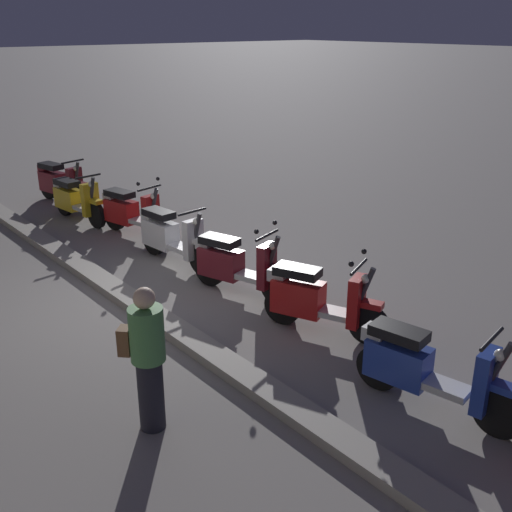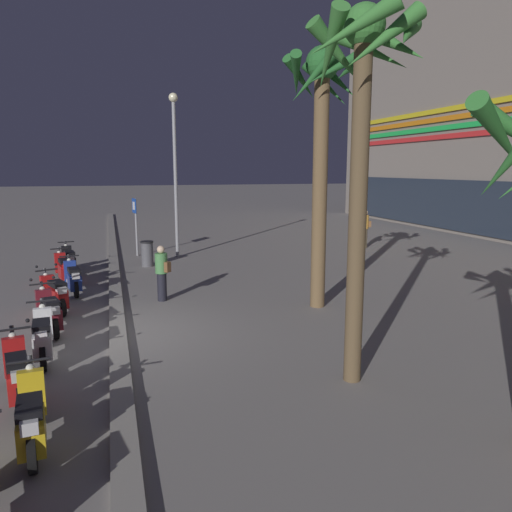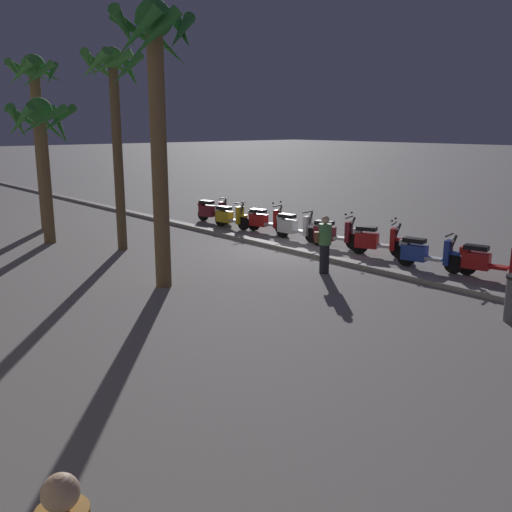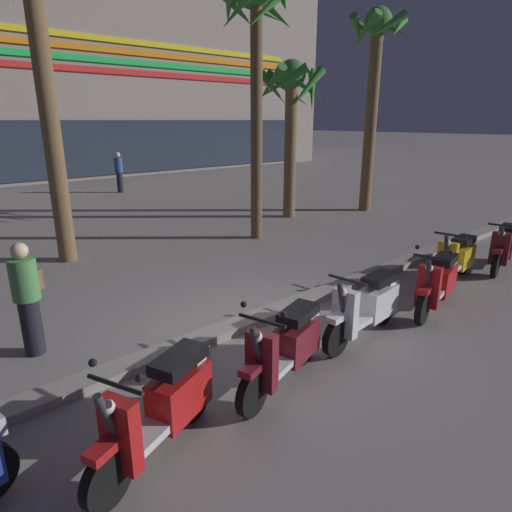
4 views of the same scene
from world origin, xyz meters
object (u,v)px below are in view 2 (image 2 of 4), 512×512
scooter_maroon_far_back (49,314)px  scooter_yellow_mid_front (32,419)px  palm_tree_far_corner (364,97)px  scooter_red_second_in_line (63,269)px  palm_tree_mid_walkway (321,118)px  scooter_white_gap_after_mid (43,338)px  scooter_red_lead_nearest (17,375)px  scooter_black_mid_centre (69,260)px  litter_bin (147,253)px  pedestrian_window_shopping (365,228)px  crossing_sign (136,220)px  street_lamp (175,159)px  scooter_red_mid_rear (55,295)px  pedestrian_by_palm_tree (162,272)px  scooter_blue_last_in_row (73,279)px

scooter_maroon_far_back → scooter_yellow_mid_front: bearing=3.5°
palm_tree_far_corner → scooter_yellow_mid_front: bearing=-80.9°
scooter_red_second_in_line → scooter_yellow_mid_front: 10.14m
palm_tree_mid_walkway → palm_tree_far_corner: palm_tree_mid_walkway is taller
scooter_white_gap_after_mid → scooter_red_lead_nearest: scooter_red_lead_nearest is taller
scooter_black_mid_centre → litter_bin: 2.76m
scooter_white_gap_after_mid → scooter_red_lead_nearest: size_ratio=1.04×
scooter_red_second_in_line → scooter_maroon_far_back: 5.19m
scooter_white_gap_after_mid → pedestrian_window_shopping: 16.37m
crossing_sign → street_lamp: street_lamp is taller
palm_tree_far_corner → scooter_white_gap_after_mid: bearing=-114.9°
scooter_red_lead_nearest → palm_tree_mid_walkway: 8.83m
crossing_sign → palm_tree_mid_walkway: bearing=24.2°
scooter_red_mid_rear → scooter_white_gap_after_mid: bearing=1.9°
scooter_red_second_in_line → pedestrian_by_palm_tree: 4.20m
pedestrian_by_palm_tree → litter_bin: 5.14m
pedestrian_window_shopping → scooter_blue_last_in_row: bearing=-67.0°
scooter_red_mid_rear → crossing_sign: size_ratio=0.68×
scooter_red_second_in_line → crossing_sign: bearing=150.4°
scooter_maroon_far_back → palm_tree_far_corner: size_ratio=0.28×
scooter_white_gap_after_mid → scooter_black_mid_centre: bearing=-179.2°
scooter_maroon_far_back → litter_bin: size_ratio=1.79×
scooter_black_mid_centre → scooter_white_gap_after_mid: bearing=0.8°
scooter_white_gap_after_mid → crossing_sign: 11.61m
pedestrian_window_shopping → crossing_sign: bearing=-94.5°
scooter_blue_last_in_row → scooter_red_second_in_line: bearing=-166.2°
scooter_black_mid_centre → scooter_maroon_far_back: (6.76, 0.06, 0.01)m
scooter_red_mid_rear → crossing_sign: crossing_sign is taller
scooter_blue_last_in_row → scooter_white_gap_after_mid: (5.29, -0.21, 0.01)m
street_lamp → litter_bin: bearing=-38.8°
palm_tree_mid_walkway → pedestrian_by_palm_tree: (-1.74, -3.89, -4.03)m
scooter_red_lead_nearest → palm_tree_far_corner: 6.94m
scooter_blue_last_in_row → palm_tree_far_corner: bearing=33.1°
pedestrian_by_palm_tree → litter_bin: size_ratio=1.62×
scooter_blue_last_in_row → palm_tree_far_corner: palm_tree_far_corner is taller
scooter_white_gap_after_mid → pedestrian_by_palm_tree: pedestrian_by_palm_tree is taller
scooter_red_second_in_line → pedestrian_by_palm_tree: (3.11, 2.81, 0.37)m
crossing_sign → pedestrian_window_shopping: bearing=85.5°
scooter_red_lead_nearest → litter_bin: (-10.61, 2.77, 0.03)m
scooter_black_mid_centre → scooter_yellow_mid_front: 11.71m
scooter_red_mid_rear → palm_tree_far_corner: 8.97m
scooter_white_gap_after_mid → scooter_red_mid_rear: bearing=-178.1°
palm_tree_mid_walkway → scooter_red_second_in_line: bearing=-125.9°
scooter_red_second_in_line → crossing_sign: crossing_sign is taller
palm_tree_mid_walkway → pedestrian_by_palm_tree: palm_tree_mid_walkway is taller
scooter_red_mid_rear → scooter_black_mid_centre: bearing=-179.8°
scooter_maroon_far_back → scooter_yellow_mid_front: 4.96m
scooter_yellow_mid_front → crossing_sign: bearing=171.8°
scooter_blue_last_in_row → street_lamp: size_ratio=0.28×
palm_tree_far_corner → street_lamp: (-13.03, -1.31, -0.71)m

